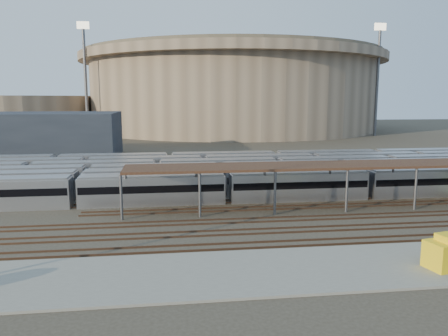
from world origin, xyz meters
TOP-DOWN VIEW (x-y plane):
  - ground at (0.00, 0.00)m, footprint 420.00×420.00m
  - apron at (-5.00, -15.00)m, footprint 50.00×9.00m
  - subway_trains at (1.58, 18.50)m, footprint 121.18×23.90m
  - inspection_shed at (22.00, 4.00)m, footprint 60.30×6.00m
  - empty_tracks at (0.00, -5.00)m, footprint 170.00×9.62m
  - stadium at (25.00, 140.00)m, footprint 124.00×124.00m
  - secondary_arena at (-60.00, 130.00)m, footprint 56.00×56.00m
  - service_building at (-35.00, 55.00)m, footprint 42.00×20.00m
  - floodlight_0 at (-30.00, 110.00)m, footprint 4.00×1.00m
  - floodlight_2 at (70.00, 100.00)m, footprint 4.00×1.00m
  - floodlight_3 at (-10.00, 160.00)m, footprint 4.00×1.00m

SIDE VIEW (x-z plane):
  - ground at x=0.00m, z-range 0.00..0.00m
  - empty_tracks at x=0.00m, z-range 0.00..0.18m
  - apron at x=-5.00m, z-range 0.00..0.20m
  - subway_trains at x=1.58m, z-range 0.00..3.60m
  - inspection_shed at x=22.00m, z-range 2.33..7.63m
  - service_building at x=-35.00m, z-range 0.00..10.00m
  - secondary_arena at x=-60.00m, z-range 0.00..14.00m
  - stadium at x=25.00m, z-range 0.22..32.72m
  - floodlight_0 at x=-30.00m, z-range 1.45..39.85m
  - floodlight_2 at x=70.00m, z-range 1.45..39.85m
  - floodlight_3 at x=-10.00m, z-range 1.45..39.85m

